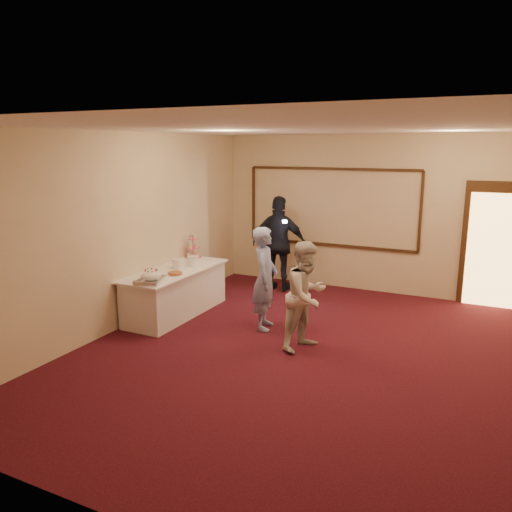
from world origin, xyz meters
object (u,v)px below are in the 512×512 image
(plate_stack_a, at_px, (178,264))
(man, at_px, (265,278))
(cupcake_stand, at_px, (193,248))
(tart, at_px, (175,274))
(plate_stack_b, at_px, (193,261))
(buffet_table, at_px, (176,292))
(pavlova_tray, at_px, (151,277))
(woman, at_px, (307,296))
(guest, at_px, (279,244))

(plate_stack_a, distance_m, man, 1.62)
(cupcake_stand, height_order, tart, cupcake_stand)
(cupcake_stand, xyz_separation_m, plate_stack_a, (0.25, -0.85, -0.08))
(cupcake_stand, distance_m, plate_stack_a, 0.89)
(plate_stack_b, bearing_deg, plate_stack_a, -115.43)
(buffet_table, xyz_separation_m, pavlova_tray, (0.13, -0.81, 0.47))
(plate_stack_a, xyz_separation_m, woman, (2.47, -0.51, -0.09))
(pavlova_tray, xyz_separation_m, tart, (0.07, 0.51, -0.06))
(buffet_table, xyz_separation_m, man, (1.62, 0.05, 0.41))
(cupcake_stand, relative_size, man, 0.29)
(cupcake_stand, bearing_deg, buffet_table, -75.10)
(cupcake_stand, xyz_separation_m, guest, (1.24, 1.15, -0.01))
(tart, height_order, woman, woman)
(woman, bearing_deg, tart, 106.38)
(man, bearing_deg, pavlova_tray, 104.58)
(plate_stack_a, bearing_deg, woman, -11.66)
(man, bearing_deg, plate_stack_b, 62.89)
(pavlova_tray, xyz_separation_m, plate_stack_b, (-0.01, 1.17, 0.00))
(man, bearing_deg, buffet_table, 76.20)
(man, bearing_deg, tart, 88.26)
(buffet_table, height_order, woman, woman)
(cupcake_stand, bearing_deg, man, -25.43)
(pavlova_tray, distance_m, plate_stack_a, 0.91)
(plate_stack_b, xyz_separation_m, guest, (0.87, 1.73, 0.07))
(buffet_table, height_order, man, man)
(buffet_table, bearing_deg, guest, 64.54)
(pavlova_tray, relative_size, tart, 2.16)
(tart, bearing_deg, guest, 71.65)
(cupcake_stand, relative_size, woman, 0.30)
(woman, relative_size, guest, 0.83)
(buffet_table, bearing_deg, plate_stack_a, 92.42)
(pavlova_tray, bearing_deg, tart, 82.40)
(pavlova_tray, bearing_deg, plate_stack_a, 98.63)
(cupcake_stand, height_order, guest, guest)
(plate_stack_b, bearing_deg, cupcake_stand, 122.45)
(buffet_table, relative_size, cupcake_stand, 4.61)
(pavlova_tray, xyz_separation_m, guest, (0.86, 2.90, 0.07))
(cupcake_stand, xyz_separation_m, plate_stack_b, (0.37, -0.58, -0.08))
(buffet_table, distance_m, man, 1.67)
(pavlova_tray, relative_size, guest, 0.30)
(buffet_table, height_order, cupcake_stand, cupcake_stand)
(cupcake_stand, height_order, plate_stack_b, cupcake_stand)
(buffet_table, relative_size, plate_stack_b, 10.57)
(guest, bearing_deg, plate_stack_b, 57.19)
(man, relative_size, woman, 1.04)
(guest, bearing_deg, tart, 65.57)
(plate_stack_b, height_order, tart, plate_stack_b)
(plate_stack_a, distance_m, guest, 2.23)
(plate_stack_b, relative_size, guest, 0.11)
(plate_stack_b, bearing_deg, man, -11.48)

